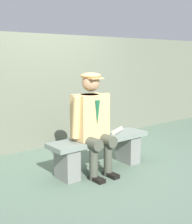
{
  "coord_description": "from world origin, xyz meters",
  "views": [
    {
      "loc": [
        2.6,
        3.17,
        1.53
      ],
      "look_at": [
        0.07,
        0.0,
        0.81
      ],
      "focal_mm": 50.13,
      "sensor_mm": 36.0,
      "label": 1
    }
  ],
  "objects": [
    {
      "name": "ground_plane",
      "position": [
        0.0,
        0.0,
        0.0
      ],
      "size": [
        30.0,
        30.0,
        0.0
      ],
      "primitive_type": "plane",
      "color": "#546A57"
    },
    {
      "name": "bench",
      "position": [
        0.0,
        0.0,
        0.3
      ],
      "size": [
        1.49,
        0.38,
        0.46
      ],
      "color": "slate",
      "rests_on": "ground"
    },
    {
      "name": "seated_man",
      "position": [
        0.17,
        0.05,
        0.74
      ],
      "size": [
        0.59,
        0.56,
        1.34
      ],
      "color": "tan",
      "rests_on": "ground"
    },
    {
      "name": "rolled_magazine",
      "position": [
        -0.35,
        -0.03,
        0.5
      ],
      "size": [
        0.29,
        0.19,
        0.06
      ],
      "primitive_type": "cylinder",
      "rotation": [
        0.0,
        1.57,
        0.46
      ],
      "color": "beige",
      "rests_on": "bench"
    },
    {
      "name": "stadium_wall",
      "position": [
        0.0,
        -1.56,
        0.95
      ],
      "size": [
        12.0,
        0.24,
        1.91
      ],
      "primitive_type": "cube",
      "color": "#606553",
      "rests_on": "ground"
    }
  ]
}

